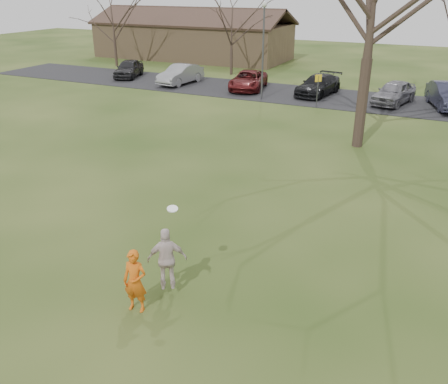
{
  "coord_description": "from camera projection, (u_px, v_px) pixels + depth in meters",
  "views": [
    {
      "loc": [
        5.76,
        -8.01,
        7.36
      ],
      "look_at": [
        0.0,
        4.0,
        1.5
      ],
      "focal_mm": 38.15,
      "sensor_mm": 36.0,
      "label": 1
    }
  ],
  "objects": [
    {
      "name": "catching_play",
      "position": [
        167.0,
        259.0,
        11.84
      ],
      "size": [
        1.05,
        0.85,
        2.21
      ],
      "color": "beige",
      "rests_on": "ground"
    },
    {
      "name": "car_0",
      "position": [
        129.0,
        68.0,
        40.12
      ],
      "size": [
        2.95,
        4.54,
        1.44
      ],
      "primitive_type": "imported",
      "rotation": [
        0.0,
        0.0,
        0.32
      ],
      "color": "black",
      "rests_on": "parking_strip"
    },
    {
      "name": "building",
      "position": [
        193.0,
        39.0,
        50.35
      ],
      "size": [
        20.6,
        8.5,
        5.14
      ],
      "color": "#8C6D4C",
      "rests_on": "ground"
    },
    {
      "name": "car_3",
      "position": [
        318.0,
        85.0,
        33.73
      ],
      "size": [
        2.62,
        5.0,
        1.38
      ],
      "primitive_type": "imported",
      "rotation": [
        0.0,
        0.0,
        -0.15
      ],
      "color": "black",
      "rests_on": "parking_strip"
    },
    {
      "name": "car_1",
      "position": [
        180.0,
        74.0,
        37.41
      ],
      "size": [
        1.98,
        4.63,
        1.48
      ],
      "primitive_type": "imported",
      "rotation": [
        0.0,
        0.0,
        -0.09
      ],
      "color": "gray",
      "rests_on": "parking_strip"
    },
    {
      "name": "player_defender",
      "position": [
        135.0,
        281.0,
        11.38
      ],
      "size": [
        0.65,
        0.49,
        1.64
      ],
      "primitive_type": "imported",
      "rotation": [
        0.0,
        0.0,
        0.17
      ],
      "color": "#D15A11",
      "rests_on": "ground"
    },
    {
      "name": "parking_strip",
      "position": [
        357.0,
        100.0,
        32.48
      ],
      "size": [
        62.0,
        6.5,
        0.04
      ],
      "primitive_type": "cube",
      "color": "black",
      "rests_on": "ground"
    },
    {
      "name": "car_5",
      "position": [
        448.0,
        95.0,
        30.12
      ],
      "size": [
        3.05,
        5.09,
        1.58
      ],
      "primitive_type": "imported",
      "rotation": [
        0.0,
        0.0,
        0.31
      ],
      "color": "#27293B",
      "rests_on": "parking_strip"
    },
    {
      "name": "car_4",
      "position": [
        394.0,
        92.0,
        31.19
      ],
      "size": [
        2.72,
        4.67,
        1.49
      ],
      "primitive_type": "imported",
      "rotation": [
        0.0,
        0.0,
        -0.23
      ],
      "color": "slate",
      "rests_on": "parking_strip"
    },
    {
      "name": "small_tree_row",
      "position": [
        441.0,
        37.0,
        33.36
      ],
      "size": [
        55.0,
        5.9,
        8.5
      ],
      "color": "#352821",
      "rests_on": "ground"
    },
    {
      "name": "lamp_post",
      "position": [
        263.0,
        39.0,
        31.2
      ],
      "size": [
        0.34,
        0.34,
        6.27
      ],
      "color": "#47474C",
      "rests_on": "ground"
    },
    {
      "name": "sign_yellow",
      "position": [
        318.0,
        85.0,
        30.22
      ],
      "size": [
        0.35,
        0.35,
        2.08
      ],
      "color": "#47474C",
      "rests_on": "ground"
    },
    {
      "name": "car_2",
      "position": [
        248.0,
        80.0,
        35.48
      ],
      "size": [
        3.1,
        5.2,
        1.35
      ],
      "primitive_type": "imported",
      "rotation": [
        0.0,
        0.0,
        0.19
      ],
      "color": "#5A1516",
      "rests_on": "parking_strip"
    },
    {
      "name": "ground",
      "position": [
        155.0,
        305.0,
        11.86
      ],
      "size": [
        120.0,
        120.0,
        0.0
      ],
      "primitive_type": "plane",
      "color": "#1E380F",
      "rests_on": "ground"
    }
  ]
}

